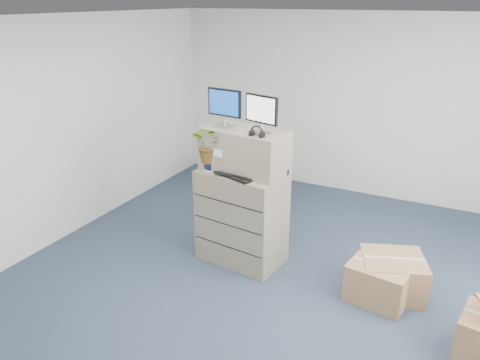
{
  "coord_description": "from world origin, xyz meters",
  "views": [
    {
      "loc": [
        1.59,
        -3.66,
        2.98
      ],
      "look_at": [
        -0.47,
        0.4,
        1.19
      ],
      "focal_mm": 35.0,
      "sensor_mm": 36.0,
      "label": 1
    }
  ],
  "objects_px": {
    "monitor_right": "(261,112)",
    "keyboard": "(236,175)",
    "monitor_left": "(224,106)",
    "potted_plant": "(211,149)",
    "office_chair": "(252,174)",
    "filing_cabinet_lower": "(242,217)",
    "water_bottle": "(255,161)"
  },
  "relations": [
    {
      "from": "filing_cabinet_lower",
      "to": "keyboard",
      "type": "bearing_deg",
      "value": -82.83
    },
    {
      "from": "filing_cabinet_lower",
      "to": "keyboard",
      "type": "distance_m",
      "value": 0.6
    },
    {
      "from": "monitor_left",
      "to": "potted_plant",
      "type": "height_order",
      "value": "monitor_left"
    },
    {
      "from": "monitor_left",
      "to": "keyboard",
      "type": "bearing_deg",
      "value": -34.92
    },
    {
      "from": "office_chair",
      "to": "monitor_left",
      "type": "bearing_deg",
      "value": 63.37
    },
    {
      "from": "monitor_right",
      "to": "water_bottle",
      "type": "relative_size",
      "value": 1.55
    },
    {
      "from": "monitor_left",
      "to": "potted_plant",
      "type": "distance_m",
      "value": 0.52
    },
    {
      "from": "monitor_left",
      "to": "keyboard",
      "type": "xyz_separation_m",
      "value": [
        0.26,
        -0.23,
        -0.71
      ]
    },
    {
      "from": "water_bottle",
      "to": "monitor_left",
      "type": "bearing_deg",
      "value": 179.07
    },
    {
      "from": "filing_cabinet_lower",
      "to": "water_bottle",
      "type": "xyz_separation_m",
      "value": [
        0.13,
        0.07,
        0.7
      ]
    },
    {
      "from": "monitor_right",
      "to": "office_chair",
      "type": "height_order",
      "value": "monitor_right"
    },
    {
      "from": "keyboard",
      "to": "office_chair",
      "type": "height_order",
      "value": "keyboard"
    },
    {
      "from": "keyboard",
      "to": "potted_plant",
      "type": "height_order",
      "value": "potted_plant"
    },
    {
      "from": "monitor_right",
      "to": "potted_plant",
      "type": "bearing_deg",
      "value": -156.9
    },
    {
      "from": "filing_cabinet_lower",
      "to": "office_chair",
      "type": "height_order",
      "value": "filing_cabinet_lower"
    },
    {
      "from": "monitor_left",
      "to": "office_chair",
      "type": "xyz_separation_m",
      "value": [
        -0.46,
        1.71,
        -1.47
      ]
    },
    {
      "from": "filing_cabinet_lower",
      "to": "potted_plant",
      "type": "xyz_separation_m",
      "value": [
        -0.35,
        -0.08,
        0.8
      ]
    },
    {
      "from": "filing_cabinet_lower",
      "to": "monitor_right",
      "type": "bearing_deg",
      "value": 5.22
    },
    {
      "from": "monitor_left",
      "to": "water_bottle",
      "type": "distance_m",
      "value": 0.71
    },
    {
      "from": "water_bottle",
      "to": "office_chair",
      "type": "bearing_deg",
      "value": 116.4
    },
    {
      "from": "filing_cabinet_lower",
      "to": "monitor_right",
      "type": "height_order",
      "value": "monitor_right"
    },
    {
      "from": "monitor_right",
      "to": "keyboard",
      "type": "relative_size",
      "value": 0.83
    },
    {
      "from": "potted_plant",
      "to": "office_chair",
      "type": "relative_size",
      "value": 0.65
    },
    {
      "from": "water_bottle",
      "to": "office_chair",
      "type": "height_order",
      "value": "water_bottle"
    },
    {
      "from": "filing_cabinet_lower",
      "to": "water_bottle",
      "type": "relative_size",
      "value": 4.23
    },
    {
      "from": "monitor_right",
      "to": "keyboard",
      "type": "bearing_deg",
      "value": -132.1
    },
    {
      "from": "filing_cabinet_lower",
      "to": "monitor_left",
      "type": "bearing_deg",
      "value": 170.49
    },
    {
      "from": "filing_cabinet_lower",
      "to": "keyboard",
      "type": "xyz_separation_m",
      "value": [
        0.0,
        -0.15,
        0.58
      ]
    },
    {
      "from": "filing_cabinet_lower",
      "to": "keyboard",
      "type": "height_order",
      "value": "keyboard"
    },
    {
      "from": "monitor_left",
      "to": "office_chair",
      "type": "bearing_deg",
      "value": 111.96
    },
    {
      "from": "monitor_left",
      "to": "keyboard",
      "type": "relative_size",
      "value": 0.87
    },
    {
      "from": "monitor_left",
      "to": "filing_cabinet_lower",
      "type": "bearing_deg",
      "value": -9.7
    }
  ]
}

